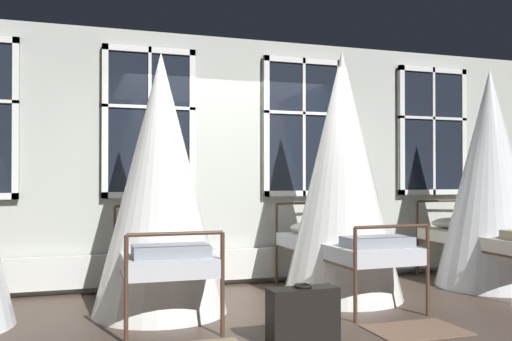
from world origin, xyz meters
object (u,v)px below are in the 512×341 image
at_px(cot_third, 342,178).
at_px(suitcase_dark, 303,315).
at_px(cot_second, 161,187).
at_px(cot_fourth, 490,181).

bearing_deg(cot_third, suitcase_dark, 141.85).
bearing_deg(cot_third, cot_second, 89.78).
relative_size(cot_second, cot_third, 0.94).
height_order(cot_fourth, suitcase_dark, cot_fourth).
xyz_separation_m(cot_second, cot_fourth, (3.94, 0.05, 0.04)).
height_order(cot_third, suitcase_dark, cot_third).
height_order(cot_third, cot_fourth, cot_third).
distance_m(cot_third, cot_fourth, 1.98).
xyz_separation_m(cot_fourth, suitcase_dark, (-3.04, -1.42, -1.03)).
bearing_deg(cot_fourth, cot_third, 92.09).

